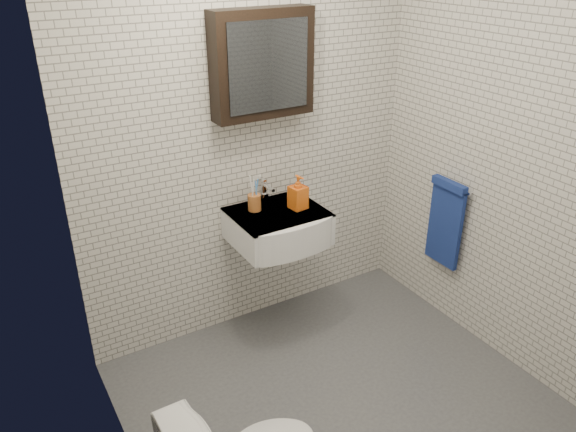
{
  "coord_description": "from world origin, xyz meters",
  "views": [
    {
      "loc": [
        -1.46,
        -1.88,
        2.32
      ],
      "look_at": [
        -0.07,
        0.45,
        0.99
      ],
      "focal_mm": 35.0,
      "sensor_mm": 36.0,
      "label": 1
    }
  ],
  "objects": [
    {
      "name": "soap_bottle",
      "position": [
        0.18,
        0.75,
        0.96
      ],
      "size": [
        0.11,
        0.11,
        0.21
      ],
      "primitive_type": "imported",
      "rotation": [
        0.0,
        0.0,
        0.12
      ],
      "color": "orange",
      "rests_on": "washbasin"
    },
    {
      "name": "ground",
      "position": [
        0.0,
        0.0,
        0.01
      ],
      "size": [
        2.2,
        2.0,
        0.01
      ],
      "primitive_type": "cube",
      "color": "#46484D",
      "rests_on": "ground"
    },
    {
      "name": "towel_rail",
      "position": [
        1.04,
        0.35,
        0.72
      ],
      "size": [
        0.09,
        0.3,
        0.58
      ],
      "color": "silver",
      "rests_on": "room_shell"
    },
    {
      "name": "toothbrush_cup",
      "position": [
        -0.06,
        0.86,
        0.91
      ],
      "size": [
        0.1,
        0.1,
        0.22
      ],
      "rotation": [
        0.0,
        0.0,
        0.31
      ],
      "color": "#A05A28",
      "rests_on": "washbasin"
    },
    {
      "name": "washbasin",
      "position": [
        0.05,
        0.73,
        0.76
      ],
      "size": [
        0.55,
        0.5,
        0.2
      ],
      "color": "white",
      "rests_on": "room_shell"
    },
    {
      "name": "mirror_cabinet",
      "position": [
        0.05,
        0.93,
        1.7
      ],
      "size": [
        0.6,
        0.15,
        0.6
      ],
      "color": "black",
      "rests_on": "room_shell"
    },
    {
      "name": "faucet",
      "position": [
        0.05,
        0.93,
        0.92
      ],
      "size": [
        0.06,
        0.2,
        0.15
      ],
      "color": "silver",
      "rests_on": "washbasin"
    },
    {
      "name": "room_shell",
      "position": [
        0.0,
        0.0,
        1.47
      ],
      "size": [
        2.22,
        2.02,
        2.51
      ],
      "color": "silver",
      "rests_on": "ground"
    }
  ]
}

